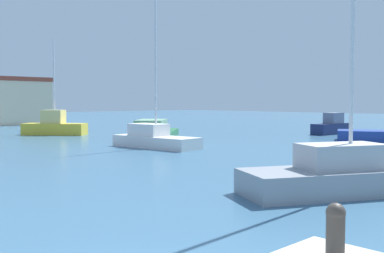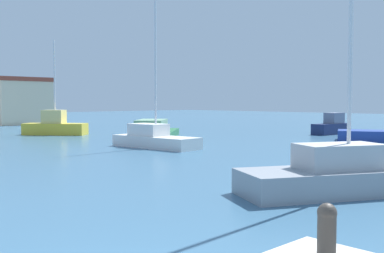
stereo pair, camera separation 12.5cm
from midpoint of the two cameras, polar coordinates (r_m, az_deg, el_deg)
water at (r=30.88m, az=-6.81°, el=-2.11°), size 160.00×160.00×0.00m
mooring_bollard at (r=5.75m, az=16.82°, el=-11.92°), size 0.23×0.23×0.66m
sailboat_yellow_behind_lamppost at (r=40.29m, az=-16.38°, el=0.09°), size 4.61×5.02×7.87m
motorboat_green_center_channel at (r=34.82m, az=-4.65°, el=-0.68°), size 8.52×8.00×1.46m
sailboat_grey_near_pier at (r=15.09m, az=18.63°, el=-5.56°), size 7.03×5.03×10.75m
motorboat_navy_distant_north at (r=41.25m, az=16.89°, el=0.05°), size 4.27×1.41×1.81m
sailboat_white_outer_mooring at (r=28.27m, az=-4.56°, el=-1.41°), size 2.46×5.99×9.56m
waterfront_apartments at (r=60.98m, az=-21.01°, el=2.95°), size 6.45×8.65×5.60m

